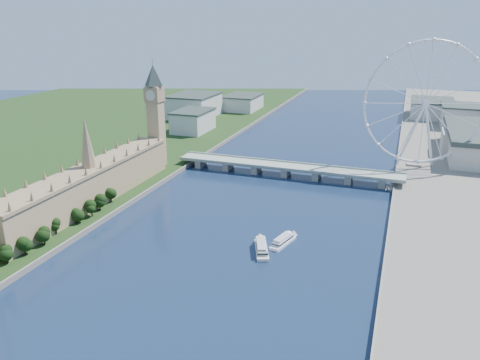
% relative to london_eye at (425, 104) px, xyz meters
% --- Properties ---
extents(tree_row, '(8.02, 216.02, 20.85)m').
position_rel_london_eye_xyz_m(tree_row, '(-232.98, -281.08, -58.10)').
color(tree_row, black).
rests_on(tree_row, ground).
extents(parliament_range, '(24.00, 200.00, 70.00)m').
position_rel_london_eye_xyz_m(parliament_range, '(-247.98, -185.08, -49.04)').
color(parliament_range, tan).
rests_on(parliament_range, ground).
extents(big_ben, '(20.02, 20.02, 110.00)m').
position_rel_london_eye_xyz_m(big_ben, '(-247.98, -77.08, -0.95)').
color(big_ben, tan).
rests_on(big_ben, ground).
extents(westminster_bridge, '(220.00, 22.00, 9.50)m').
position_rel_london_eye_xyz_m(westminster_bridge, '(-119.98, -55.08, -60.89)').
color(westminster_bridge, gray).
rests_on(westminster_bridge, ground).
extents(london_eye, '(113.60, 39.12, 124.30)m').
position_rel_london_eye_xyz_m(london_eye, '(0.00, 0.00, 0.00)').
color(london_eye, silver).
rests_on(london_eye, ground).
extents(county_hall, '(54.00, 144.00, 35.00)m').
position_rel_london_eye_xyz_m(county_hall, '(55.02, 74.92, -67.52)').
color(county_hall, beige).
rests_on(county_hall, ground).
extents(city_skyline, '(505.00, 280.00, 32.00)m').
position_rel_london_eye_xyz_m(city_skyline, '(-80.75, 205.00, -50.56)').
color(city_skyline, beige).
rests_on(city_skyline, ground).
extents(tour_boat_near, '(14.25, 28.94, 6.18)m').
position_rel_london_eye_xyz_m(tour_boat_near, '(-85.52, -199.42, -67.52)').
color(tour_boat_near, white).
rests_on(tour_boat_near, ground).
extents(tour_boat_far, '(18.98, 32.25, 6.97)m').
position_rel_london_eye_xyz_m(tour_boat_far, '(-95.93, -214.66, -67.52)').
color(tour_boat_far, silver).
rests_on(tour_boat_far, ground).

